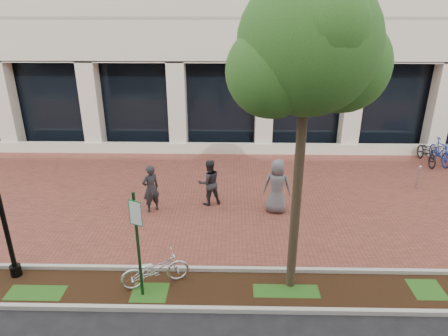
{
  "coord_description": "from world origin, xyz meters",
  "views": [
    {
      "loc": [
        0.53,
        -13.19,
        6.51
      ],
      "look_at": [
        0.27,
        -0.8,
        1.43
      ],
      "focal_mm": 32.0,
      "sensor_mm": 36.0,
      "label": 1
    }
  ],
  "objects_px": {
    "street_tree": "(310,55)",
    "pedestrian_right": "(277,186)",
    "parking_sign": "(137,234)",
    "pedestrian_mid": "(209,182)",
    "locked_bicycle": "(155,269)",
    "bollard": "(418,177)",
    "pedestrian_left": "(151,189)"
  },
  "relations": [
    {
      "from": "parking_sign",
      "to": "locked_bicycle",
      "type": "distance_m",
      "value": 1.37
    },
    {
      "from": "street_tree",
      "to": "bollard",
      "type": "height_order",
      "value": "street_tree"
    },
    {
      "from": "parking_sign",
      "to": "pedestrian_right",
      "type": "relative_size",
      "value": 1.48
    },
    {
      "from": "pedestrian_mid",
      "to": "bollard",
      "type": "height_order",
      "value": "pedestrian_mid"
    },
    {
      "from": "pedestrian_mid",
      "to": "pedestrian_right",
      "type": "relative_size",
      "value": 0.89
    },
    {
      "from": "pedestrian_left",
      "to": "pedestrian_right",
      "type": "relative_size",
      "value": 0.89
    },
    {
      "from": "parking_sign",
      "to": "pedestrian_mid",
      "type": "distance_m",
      "value": 5.08
    },
    {
      "from": "pedestrian_left",
      "to": "locked_bicycle",
      "type": "bearing_deg",
      "value": 62.61
    },
    {
      "from": "bollard",
      "to": "locked_bicycle",
      "type": "bearing_deg",
      "value": -147.16
    },
    {
      "from": "pedestrian_mid",
      "to": "bollard",
      "type": "xyz_separation_m",
      "value": [
        7.8,
        1.35,
        -0.33
      ]
    },
    {
      "from": "pedestrian_left",
      "to": "pedestrian_mid",
      "type": "bearing_deg",
      "value": 156.76
    },
    {
      "from": "pedestrian_left",
      "to": "pedestrian_right",
      "type": "xyz_separation_m",
      "value": [
        4.2,
        0.05,
        0.1
      ]
    },
    {
      "from": "pedestrian_right",
      "to": "bollard",
      "type": "height_order",
      "value": "pedestrian_right"
    },
    {
      "from": "locked_bicycle",
      "to": "pedestrian_left",
      "type": "xyz_separation_m",
      "value": [
        -0.81,
        3.84,
        0.38
      ]
    },
    {
      "from": "locked_bicycle",
      "to": "street_tree",
      "type": "bearing_deg",
      "value": -109.09
    },
    {
      "from": "parking_sign",
      "to": "pedestrian_left",
      "type": "bearing_deg",
      "value": 122.18
    },
    {
      "from": "pedestrian_mid",
      "to": "parking_sign",
      "type": "bearing_deg",
      "value": 53.41
    },
    {
      "from": "pedestrian_right",
      "to": "street_tree",
      "type": "bearing_deg",
      "value": 102.37
    },
    {
      "from": "street_tree",
      "to": "bollard",
      "type": "xyz_separation_m",
      "value": [
        5.49,
        5.67,
        -5.1
      ]
    },
    {
      "from": "locked_bicycle",
      "to": "pedestrian_mid",
      "type": "relative_size",
      "value": 1.03
    },
    {
      "from": "street_tree",
      "to": "pedestrian_left",
      "type": "relative_size",
      "value": 4.32
    },
    {
      "from": "street_tree",
      "to": "pedestrian_mid",
      "type": "bearing_deg",
      "value": 118.09
    },
    {
      "from": "street_tree",
      "to": "pedestrian_mid",
      "type": "distance_m",
      "value": 6.83
    },
    {
      "from": "locked_bicycle",
      "to": "pedestrian_right",
      "type": "bearing_deg",
      "value": -61.27
    },
    {
      "from": "parking_sign",
      "to": "pedestrian_right",
      "type": "height_order",
      "value": "parking_sign"
    },
    {
      "from": "parking_sign",
      "to": "bollard",
      "type": "relative_size",
      "value": 2.83
    },
    {
      "from": "locked_bicycle",
      "to": "pedestrian_right",
      "type": "distance_m",
      "value": 5.18
    },
    {
      "from": "pedestrian_mid",
      "to": "pedestrian_right",
      "type": "bearing_deg",
      "value": 146.8
    },
    {
      "from": "street_tree",
      "to": "pedestrian_mid",
      "type": "xyz_separation_m",
      "value": [
        -2.31,
        4.32,
        -4.76
      ]
    },
    {
      "from": "pedestrian_left",
      "to": "bollard",
      "type": "bearing_deg",
      "value": 151.79
    },
    {
      "from": "bollard",
      "to": "parking_sign",
      "type": "bearing_deg",
      "value": -146.0
    },
    {
      "from": "street_tree",
      "to": "pedestrian_right",
      "type": "xyz_separation_m",
      "value": [
        -0.02,
        3.82,
        -4.66
      ]
    }
  ]
}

